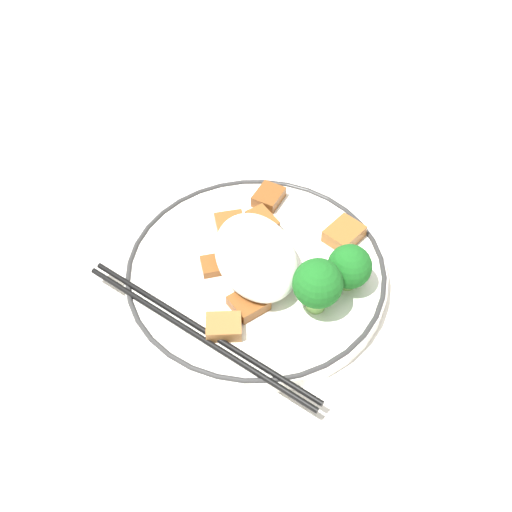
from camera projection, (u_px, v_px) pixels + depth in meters
The scene contains 13 objects.
ground_plane at pixel (256, 280), 0.67m from camera, with size 3.00×3.00×0.00m, color silver.
plate at pixel (256, 274), 0.67m from camera, with size 0.24×0.24×0.02m.
rice_mound at pixel (253, 254), 0.65m from camera, with size 0.11×0.07×0.04m.
broccoli_back_left at pixel (318, 284), 0.61m from camera, with size 0.04×0.04×0.06m.
broccoli_back_center at pixel (350, 267), 0.63m from camera, with size 0.04×0.04×0.05m.
meat_near_front at pixel (216, 265), 0.66m from camera, with size 0.02×0.03×0.01m.
meat_near_left at pixel (263, 221), 0.69m from camera, with size 0.04×0.03×0.01m.
meat_near_right at pixel (248, 303), 0.63m from camera, with size 0.04×0.04×0.01m.
meat_near_back at pixel (224, 327), 0.61m from camera, with size 0.03×0.04×0.01m.
meat_on_rice_edge at pixel (231, 225), 0.69m from camera, with size 0.03×0.03×0.01m.
meat_mid_left at pixel (269, 197), 0.72m from camera, with size 0.04×0.04×0.01m.
meat_mid_right at pixel (344, 234), 0.68m from camera, with size 0.04×0.04×0.01m.
chopsticks at pixel (200, 332), 0.61m from camera, with size 0.21×0.15×0.01m.
Camera 1 is at (0.40, -0.13, 0.53)m, focal length 50.00 mm.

